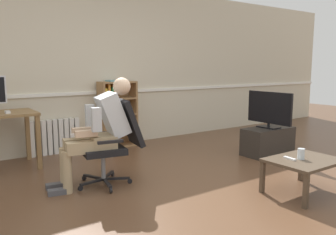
{
  "coord_description": "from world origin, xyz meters",
  "views": [
    {
      "loc": [
        -2.36,
        -2.75,
        1.37
      ],
      "look_at": [
        0.15,
        0.85,
        0.7
      ],
      "focal_mm": 36.8,
      "sensor_mm": 36.0,
      "label": 1
    }
  ],
  "objects": [
    {
      "name": "person_seated",
      "position": [
        -0.82,
        0.82,
        0.65
      ],
      "size": [
        0.98,
        0.47,
        1.23
      ],
      "rotation": [
        0.0,
        0.0,
        -1.74
      ],
      "color": "tan",
      "rests_on": "ground_plane"
    },
    {
      "name": "tv_screen",
      "position": [
        1.89,
        0.64,
        0.7
      ],
      "size": [
        0.21,
        0.79,
        0.55
      ],
      "rotation": [
        0.0,
        0.0,
        1.59
      ],
      "color": "black",
      "rests_on": "tv_stand"
    },
    {
      "name": "office_chair",
      "position": [
        -0.64,
        0.79,
        0.53
      ],
      "size": [
        0.8,
        0.62,
        0.98
      ],
      "rotation": [
        0.0,
        0.0,
        -1.74
      ],
      "color": "black",
      "rests_on": "ground_plane"
    },
    {
      "name": "drinking_glass",
      "position": [
        0.83,
        -0.65,
        0.44
      ],
      "size": [
        0.07,
        0.07,
        0.12
      ],
      "primitive_type": "cylinder",
      "color": "silver",
      "rests_on": "coffee_table"
    },
    {
      "name": "tv_stand",
      "position": [
        1.89,
        0.64,
        0.21
      ],
      "size": [
        0.84,
        0.4,
        0.42
      ],
      "color": "#2D2823",
      "rests_on": "ground_plane"
    },
    {
      "name": "ground_plane",
      "position": [
        0.0,
        0.0,
        0.0
      ],
      "size": [
        18.0,
        18.0,
        0.0
      ],
      "primitive_type": "plane",
      "color": "brown"
    },
    {
      "name": "radiator",
      "position": [
        -0.81,
        2.54,
        0.27
      ],
      "size": [
        0.76,
        0.08,
        0.54
      ],
      "color": "white",
      "rests_on": "ground_plane"
    },
    {
      "name": "bookshelf",
      "position": [
        0.17,
        2.44,
        0.55
      ],
      "size": [
        0.62,
        0.29,
        1.13
      ],
      "color": "olive",
      "rests_on": "ground_plane"
    },
    {
      "name": "coffee_table",
      "position": [
        0.87,
        -0.66,
        0.33
      ],
      "size": [
        0.76,
        0.58,
        0.38
      ],
      "color": "#4C3D2D",
      "rests_on": "ground_plane"
    },
    {
      "name": "spare_remote",
      "position": [
        0.73,
        -0.58,
        0.39
      ],
      "size": [
        0.06,
        0.15,
        0.02
      ],
      "primitive_type": "cube",
      "rotation": [
        0.0,
        0.0,
        3.01
      ],
      "color": "white",
      "rests_on": "coffee_table"
    },
    {
      "name": "back_wall",
      "position": [
        0.0,
        2.65,
        1.35
      ],
      "size": [
        12.0,
        0.13,
        2.7
      ],
      "color": "beige",
      "rests_on": "ground_plane"
    },
    {
      "name": "computer_mouse",
      "position": [
        -1.55,
        2.03,
        0.77
      ],
      "size": [
        0.06,
        0.1,
        0.03
      ],
      "primitive_type": "cube",
      "color": "white",
      "rests_on": "computer_desk"
    }
  ]
}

